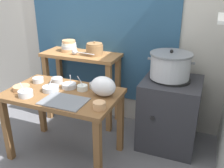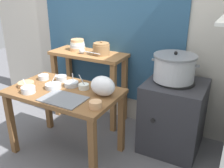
# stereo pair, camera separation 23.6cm
# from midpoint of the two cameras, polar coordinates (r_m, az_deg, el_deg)

# --- Properties ---
(ground_plane) EXTENTS (9.00, 9.00, 0.00)m
(ground_plane) POSITION_cam_midpoint_polar(r_m,az_deg,el_deg) (2.74, -6.05, -16.65)
(ground_plane) COLOR slate
(wall_back) EXTENTS (4.40, 0.12, 2.60)m
(wall_back) POSITION_cam_midpoint_polar(r_m,az_deg,el_deg) (3.09, 6.05, 14.50)
(wall_back) COLOR #B2ADA3
(wall_back) RESTS_ON ground
(prep_table) EXTENTS (1.10, 0.66, 0.72)m
(prep_table) POSITION_cam_midpoint_polar(r_m,az_deg,el_deg) (2.54, -8.08, -3.73)
(prep_table) COLOR brown
(prep_table) RESTS_ON ground
(back_shelf_table) EXTENTS (0.96, 0.40, 0.90)m
(back_shelf_table) POSITION_cam_midpoint_polar(r_m,az_deg,el_deg) (3.18, -3.16, 3.25)
(back_shelf_table) COLOR #9E6B3D
(back_shelf_table) RESTS_ON ground
(stove_block) EXTENTS (0.60, 0.61, 0.78)m
(stove_block) POSITION_cam_midpoint_polar(r_m,az_deg,el_deg) (2.81, 16.00, -6.97)
(stove_block) COLOR #2D2D33
(stove_block) RESTS_ON ground
(steamer_pot) EXTENTS (0.48, 0.43, 0.30)m
(steamer_pot) POSITION_cam_midpoint_polar(r_m,az_deg,el_deg) (2.63, 16.47, 3.57)
(steamer_pot) COLOR #B7BABF
(steamer_pot) RESTS_ON stove_block
(clay_pot) EXTENTS (0.20, 0.20, 0.16)m
(clay_pot) POSITION_cam_midpoint_polar(r_m,az_deg,el_deg) (3.01, -0.18, 7.93)
(clay_pot) COLOR olive
(clay_pot) RESTS_ON back_shelf_table
(bowl_stack_enamel) EXTENTS (0.20, 0.20, 0.14)m
(bowl_stack_enamel) POSITION_cam_midpoint_polar(r_m,az_deg,el_deg) (3.23, -5.74, 8.72)
(bowl_stack_enamel) COLOR tan
(bowl_stack_enamel) RESTS_ON back_shelf_table
(ladle) EXTENTS (0.31, 0.07, 0.07)m
(ladle) POSITION_cam_midpoint_polar(r_m,az_deg,el_deg) (3.06, -4.44, 7.42)
(ladle) COLOR #B7BABF
(ladle) RESTS_ON back_shelf_table
(serving_tray) EXTENTS (0.40, 0.28, 0.01)m
(serving_tray) POSITION_cam_midpoint_polar(r_m,az_deg,el_deg) (2.30, -8.17, -3.43)
(serving_tray) COLOR slate
(serving_tray) RESTS_ON prep_table
(plastic_bag) EXTENTS (0.24, 0.17, 0.19)m
(plastic_bag) POSITION_cam_midpoint_polar(r_m,az_deg,el_deg) (2.33, 0.80, -0.50)
(plastic_bag) COLOR white
(plastic_bag) RESTS_ON prep_table
(prep_bowl_0) EXTENTS (0.12, 0.12, 0.06)m
(prep_bowl_0) POSITION_cam_midpoint_polar(r_m,az_deg,el_deg) (2.71, -9.00, 1.25)
(prep_bowl_0) COLOR #B7BABF
(prep_bowl_0) RESTS_ON prep_table
(prep_bowl_1) EXTENTS (0.11, 0.11, 0.05)m
(prep_bowl_1) POSITION_cam_midpoint_polar(r_m,az_deg,el_deg) (2.80, -12.96, 1.52)
(prep_bowl_1) COLOR #B7BABF
(prep_bowl_1) RESTS_ON prep_table
(prep_bowl_2) EXTENTS (0.14, 0.14, 0.14)m
(prep_bowl_2) POSITION_cam_midpoint_polar(r_m,az_deg,el_deg) (2.50, -15.91, -1.26)
(prep_bowl_2) COLOR #B7BABF
(prep_bowl_2) RESTS_ON prep_table
(prep_bowl_3) EXTENTS (0.16, 0.16, 0.14)m
(prep_bowl_3) POSITION_cam_midpoint_polar(r_m,az_deg,el_deg) (2.55, -10.62, -0.47)
(prep_bowl_3) COLOR #B7BABF
(prep_bowl_3) RESTS_ON prep_table
(prep_bowl_4) EXTENTS (0.16, 0.16, 0.05)m
(prep_bowl_4) POSITION_cam_midpoint_polar(r_m,az_deg,el_deg) (2.66, -16.53, -0.09)
(prep_bowl_4) COLOR tan
(prep_bowl_4) RESTS_ON prep_table
(prep_bowl_5) EXTENTS (0.14, 0.14, 0.14)m
(prep_bowl_5) POSITION_cam_midpoint_polar(r_m,az_deg,el_deg) (2.57, -6.59, 0.01)
(prep_bowl_5) COLOR #B7BABF
(prep_bowl_5) RESTS_ON prep_table
(prep_bowl_6) EXTENTS (0.11, 0.11, 0.06)m
(prep_bowl_6) POSITION_cam_midpoint_polar(r_m,az_deg,el_deg) (2.12, -0.59, -4.72)
(prep_bowl_6) COLOR tan
(prep_bowl_6) RESTS_ON prep_table
(prep_bowl_7) EXTENTS (0.10, 0.10, 0.15)m
(prep_bowl_7) POSITION_cam_midpoint_polar(r_m,az_deg,el_deg) (2.49, -3.75, -0.56)
(prep_bowl_7) COLOR silver
(prep_bowl_7) RESTS_ON prep_table
(prep_bowl_8) EXTENTS (0.12, 0.12, 0.05)m
(prep_bowl_8) POSITION_cam_midpoint_polar(r_m,az_deg,el_deg) (2.54, -0.73, -0.16)
(prep_bowl_8) COLOR #B7BABF
(prep_bowl_8) RESTS_ON prep_table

